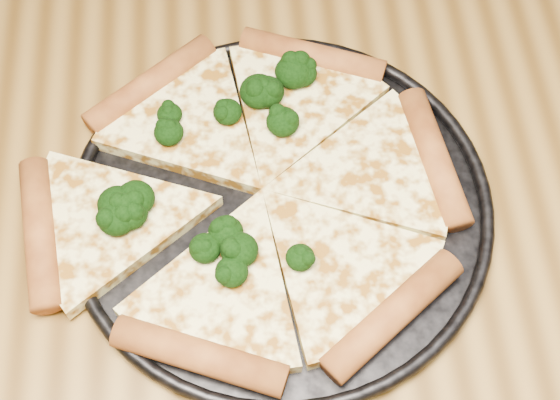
{
  "coord_description": "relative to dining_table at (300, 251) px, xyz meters",
  "views": [
    {
      "loc": [
        -0.05,
        -0.34,
        1.36
      ],
      "look_at": [
        -0.02,
        -0.0,
        0.77
      ],
      "focal_mm": 52.73,
      "sensor_mm": 36.0,
      "label": 1
    }
  ],
  "objects": [
    {
      "name": "broccoli_florets",
      "position": [
        -0.07,
        0.03,
        0.12
      ],
      "size": [
        0.19,
        0.22,
        0.03
      ],
      "color": "black",
      "rests_on": "pizza"
    },
    {
      "name": "pizza_pan",
      "position": [
        -0.02,
        -0.0,
        0.1
      ],
      "size": [
        0.36,
        0.36,
        0.02
      ],
      "color": "black",
      "rests_on": "dining_table"
    },
    {
      "name": "dining_table",
      "position": [
        0.0,
        0.0,
        0.0
      ],
      "size": [
        1.2,
        0.9,
        0.75
      ],
      "color": "olive",
      "rests_on": "ground"
    },
    {
      "name": "pizza",
      "position": [
        -0.04,
        0.0,
        0.11
      ],
      "size": [
        0.38,
        0.35,
        0.03
      ],
      "rotation": [
        0.0,
        0.0,
        -0.38
      ],
      "color": "#FFF49C",
      "rests_on": "pizza_pan"
    }
  ]
}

